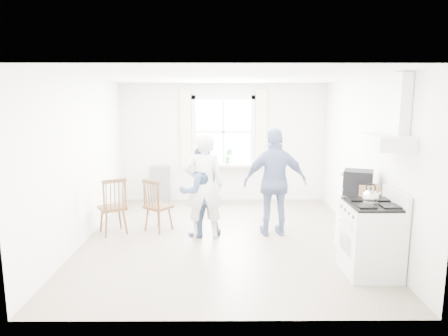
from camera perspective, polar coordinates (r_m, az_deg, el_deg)
room_shell at (r=6.38m, az=-0.00°, el=1.12°), size 4.62×5.12×2.64m
window_assembly at (r=8.79m, az=-0.09°, el=4.63°), size 1.88×0.24×1.70m
range_hood at (r=5.39m, az=22.75°, el=5.15°), size 0.45×0.76×0.94m
shelf_unit at (r=8.94m, az=-9.10°, el=-2.30°), size 0.40×0.30×0.80m
gas_stove at (r=5.62m, az=20.24°, el=-9.33°), size 0.68×0.76×1.12m
kettle at (r=5.38m, az=20.16°, el=-3.95°), size 0.20×0.20×0.28m
low_cabinet at (r=6.27m, az=18.59°, el=-7.53°), size 0.50×0.55×0.90m
stereo_stack at (r=6.08m, az=18.60°, el=-1.97°), size 0.50×0.48×0.35m
cardboard_box at (r=5.99m, az=20.00°, el=-3.09°), size 0.32×0.26×0.18m
windsor_chair_a at (r=6.91m, az=-15.45°, el=-4.49°), size 0.56×0.56×0.98m
windsor_chair_b at (r=6.94m, az=-9.98°, el=-4.52°), size 0.54×0.53×0.92m
person_left at (r=6.50m, az=-2.85°, el=-2.57°), size 0.64×0.64×1.74m
person_mid at (r=6.64m, az=-3.41°, el=-3.44°), size 0.93×0.93×1.49m
person_right at (r=6.67m, az=7.32°, el=-2.05°), size 1.13×1.13×1.80m
potted_plant at (r=8.76m, az=0.63°, el=1.67°), size 0.21×0.21×0.33m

